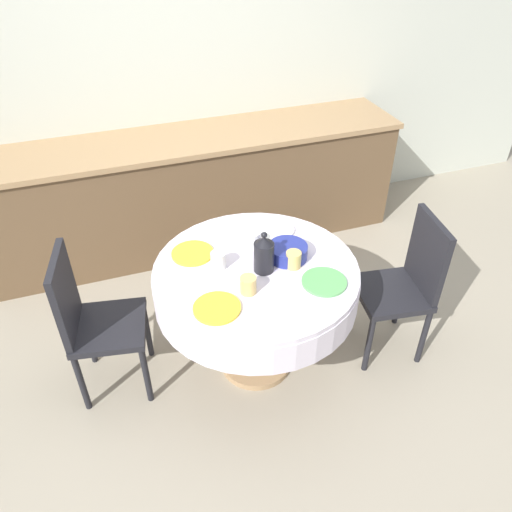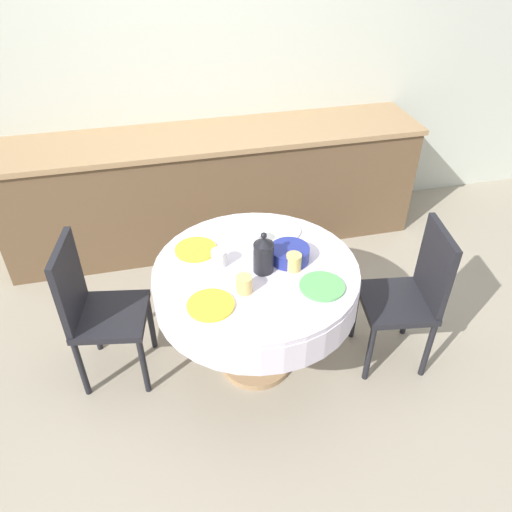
# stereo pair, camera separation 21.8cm
# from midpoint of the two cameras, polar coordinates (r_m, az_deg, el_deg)

# --- Properties ---
(ground_plane) EXTENTS (12.00, 12.00, 0.00)m
(ground_plane) POSITION_cam_midpoint_polar(r_m,az_deg,el_deg) (3.22, -1.98, -12.13)
(ground_plane) COLOR #9E937F
(wall_back) EXTENTS (7.00, 0.05, 2.60)m
(wall_back) POSITION_cam_midpoint_polar(r_m,az_deg,el_deg) (4.01, -10.72, 20.04)
(wall_back) COLOR beige
(wall_back) RESTS_ON ground_plane
(kitchen_counter) EXTENTS (3.24, 0.64, 0.92)m
(kitchen_counter) POSITION_cam_midpoint_polar(r_m,az_deg,el_deg) (4.03, -8.48, 7.35)
(kitchen_counter) COLOR brown
(kitchen_counter) RESTS_ON ground_plane
(dining_table) EXTENTS (1.13, 1.13, 0.76)m
(dining_table) POSITION_cam_midpoint_polar(r_m,az_deg,el_deg) (2.77, -2.26, -3.55)
(dining_table) COLOR tan
(dining_table) RESTS_ON ground_plane
(chair_left) EXTENTS (0.45, 0.45, 0.94)m
(chair_left) POSITION_cam_midpoint_polar(r_m,az_deg,el_deg) (3.07, 14.77, -2.89)
(chair_left) COLOR black
(chair_left) RESTS_ON ground_plane
(chair_right) EXTENTS (0.47, 0.47, 0.94)m
(chair_right) POSITION_cam_midpoint_polar(r_m,az_deg,el_deg) (2.92, -20.31, -6.78)
(chair_right) COLOR black
(chair_right) RESTS_ON ground_plane
(plate_near_left) EXTENTS (0.24, 0.24, 0.01)m
(plate_near_left) POSITION_cam_midpoint_polar(r_m,az_deg,el_deg) (2.45, -7.05, -6.00)
(plate_near_left) COLOR yellow
(plate_near_left) RESTS_ON dining_table
(cup_near_left) EXTENTS (0.08, 0.08, 0.09)m
(cup_near_left) POSITION_cam_midpoint_polar(r_m,az_deg,el_deg) (2.51, -3.39, -3.40)
(cup_near_left) COLOR #DBB766
(cup_near_left) RESTS_ON dining_table
(plate_near_right) EXTENTS (0.24, 0.24, 0.01)m
(plate_near_right) POSITION_cam_midpoint_polar(r_m,az_deg,el_deg) (2.60, 5.43, -3.03)
(plate_near_right) COLOR #5BA85B
(plate_near_right) RESTS_ON dining_table
(cup_near_right) EXTENTS (0.08, 0.08, 0.09)m
(cup_near_right) POSITION_cam_midpoint_polar(r_m,az_deg,el_deg) (2.67, 1.98, -0.49)
(cup_near_right) COLOR #DBB766
(cup_near_right) RESTS_ON dining_table
(plate_far_left) EXTENTS (0.24, 0.24, 0.01)m
(plate_far_left) POSITION_cam_midpoint_polar(r_m,az_deg,el_deg) (2.82, -9.48, 0.25)
(plate_far_left) COLOR yellow
(plate_far_left) RESTS_ON dining_table
(cup_far_left) EXTENTS (0.08, 0.08, 0.09)m
(cup_far_left) POSITION_cam_midpoint_polar(r_m,az_deg,el_deg) (2.68, -6.64, -0.55)
(cup_far_left) COLOR white
(cup_far_left) RESTS_ON dining_table
(plate_far_right) EXTENTS (0.24, 0.24, 0.01)m
(plate_far_right) POSITION_cam_midpoint_polar(r_m,az_deg,el_deg) (2.97, 0.04, 2.98)
(plate_far_right) COLOR white
(plate_far_right) RESTS_ON dining_table
(cup_far_right) EXTENTS (0.08, 0.08, 0.09)m
(cup_far_right) POSITION_cam_midpoint_polar(r_m,az_deg,el_deg) (2.82, -2.54, 1.85)
(cup_far_right) COLOR white
(cup_far_right) RESTS_ON dining_table
(coffee_carafe) EXTENTS (0.11, 0.11, 0.24)m
(coffee_carafe) POSITION_cam_midpoint_polar(r_m,az_deg,el_deg) (2.61, -1.48, 0.13)
(coffee_carafe) COLOR black
(coffee_carafe) RESTS_ON dining_table
(fruit_bowl) EXTENTS (0.22, 0.22, 0.08)m
(fruit_bowl) POSITION_cam_midpoint_polar(r_m,az_deg,el_deg) (2.74, 1.38, 0.42)
(fruit_bowl) COLOR navy
(fruit_bowl) RESTS_ON dining_table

